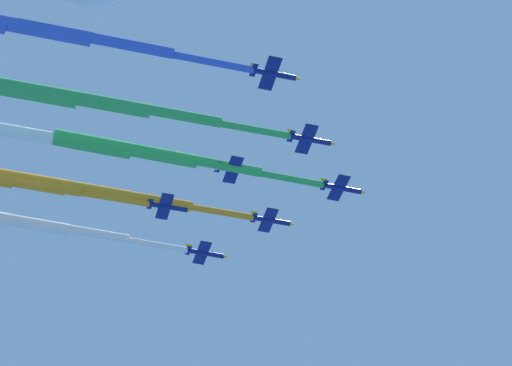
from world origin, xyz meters
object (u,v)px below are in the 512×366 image
jet_port_outer (39,30)px  jet_lead (157,155)px  jet_starboard_inner (106,104)px  jet_port_inner (92,191)px  jet_port_mid (24,134)px  jet_starboard_mid (32,224)px

jet_port_outer → jet_lead: bearing=-174.8°
jet_starboard_inner → jet_port_outer: (20.78, 1.47, 0.90)m
jet_port_inner → jet_port_mid: (21.55, 0.51, -0.51)m
jet_starboard_inner → jet_port_outer: bearing=4.0°
jet_port_inner → jet_starboard_inner: 29.01m
jet_port_outer → jet_starboard_inner: bearing=-176.0°
jet_port_inner → jet_starboard_mid: 17.84m
jet_starboard_mid → jet_port_outer: bearing=44.2°
jet_port_mid → jet_port_outer: size_ratio=1.00×
jet_port_mid → jet_starboard_mid: (-22.26, -18.33, 0.03)m
jet_starboard_inner → jet_port_mid: 20.61m
jet_port_inner → jet_lead: bearing=86.5°
jet_lead → jet_port_outer: 39.72m
jet_starboard_inner → jet_port_outer: 20.85m
jet_lead → jet_port_inner: jet_port_inner is taller
jet_port_inner → jet_port_outer: bearing=28.9°
jet_lead → jet_port_mid: jet_lead is taller
jet_port_inner → jet_port_outer: size_ratio=0.91×
jet_lead → jet_port_outer: size_ratio=0.92×
jet_lead → jet_starboard_mid: bearing=-92.9°
jet_port_outer → jet_port_mid: bearing=-131.1°
jet_starboard_inner → jet_starboard_mid: size_ratio=1.03×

